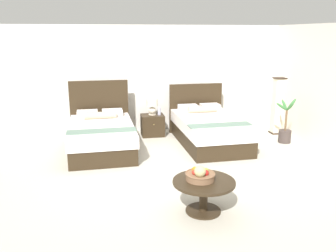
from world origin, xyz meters
TOP-DOWN VIEW (x-y plane):
  - ground_plane at (0.00, 0.00)m, footprint 10.31×9.25m
  - wall_back at (0.00, 2.82)m, footprint 10.31×0.12m
  - wall_side_right at (3.35, 0.40)m, footprint 0.12×4.85m
  - bed_near_window at (-1.14, 1.42)m, footprint 1.33×2.15m
  - bed_near_corner at (1.14, 1.41)m, footprint 1.31×2.24m
  - nightstand at (0.04, 2.27)m, footprint 0.52×0.46m
  - table_lamp at (0.04, 2.29)m, footprint 0.26×0.26m
  - vase at (0.20, 2.23)m, footprint 0.07×0.07m
  - coffee_table at (0.16, -1.51)m, footprint 0.83×0.83m
  - fruit_bowl at (0.12, -1.48)m, footprint 0.40×0.40m
  - floor_lamp_corner at (2.97, 1.89)m, footprint 0.26×0.26m
  - potted_palm at (2.81, 1.17)m, footprint 0.46×0.48m

SIDE VIEW (x-z plane):
  - ground_plane at x=0.00m, z-range -0.02..0.00m
  - nightstand at x=0.04m, z-range 0.00..0.49m
  - potted_palm at x=2.81m, z-range -0.23..0.76m
  - bed_near_window at x=-1.14m, z-range -0.34..0.97m
  - bed_near_corner at x=1.14m, z-range -0.26..0.91m
  - coffee_table at x=0.16m, z-range 0.11..0.55m
  - fruit_bowl at x=0.12m, z-range 0.41..0.64m
  - vase at x=0.20m, z-range 0.49..0.68m
  - floor_lamp_corner at x=2.97m, z-range 0.00..1.34m
  - table_lamp at x=0.04m, z-range 0.53..0.90m
  - wall_back at x=0.00m, z-range 0.00..2.52m
  - wall_side_right at x=3.35m, z-range 0.00..2.52m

